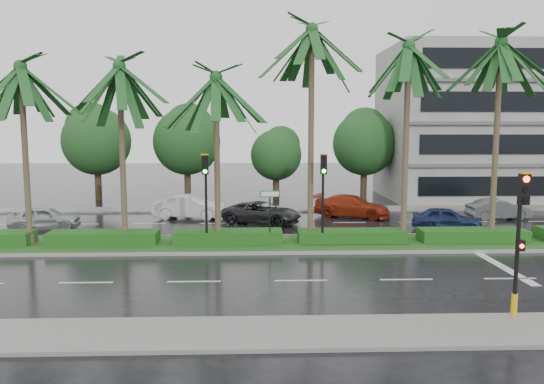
{
  "coord_description": "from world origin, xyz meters",
  "views": [
    {
      "loc": [
        -1.74,
        -24.3,
        5.76
      ],
      "look_at": [
        -0.87,
        1.5,
        2.56
      ],
      "focal_mm": 35.0,
      "sensor_mm": 36.0,
      "label": 1
    }
  ],
  "objects_px": {
    "car_red": "(352,206)",
    "signal_near": "(520,239)",
    "car_silver": "(45,218)",
    "car_white": "(190,207)",
    "street_sign": "(270,204)",
    "car_darkgrey": "(262,213)",
    "signal_median_left": "(206,186)",
    "car_grey": "(498,209)",
    "car_blue": "(446,219)"
  },
  "relations": [
    {
      "from": "signal_near",
      "to": "car_blue",
      "type": "xyz_separation_m",
      "value": [
        3.0,
        13.93,
        -1.87
      ]
    },
    {
      "from": "car_blue",
      "to": "street_sign",
      "type": "bearing_deg",
      "value": 129.74
    },
    {
      "from": "car_silver",
      "to": "car_blue",
      "type": "xyz_separation_m",
      "value": [
        22.5,
        -0.96,
        -0.02
      ]
    },
    {
      "from": "car_blue",
      "to": "car_grey",
      "type": "distance_m",
      "value": 5.6
    },
    {
      "from": "street_sign",
      "to": "car_darkgrey",
      "type": "height_order",
      "value": "street_sign"
    },
    {
      "from": "street_sign",
      "to": "car_grey",
      "type": "relative_size",
      "value": 0.68
    },
    {
      "from": "car_darkgrey",
      "to": "car_red",
      "type": "xyz_separation_m",
      "value": [
        5.79,
        2.08,
        0.05
      ]
    },
    {
      "from": "car_darkgrey",
      "to": "signal_median_left",
      "type": "bearing_deg",
      "value": 179.02
    },
    {
      "from": "car_grey",
      "to": "signal_median_left",
      "type": "bearing_deg",
      "value": 111.02
    },
    {
      "from": "street_sign",
      "to": "car_grey",
      "type": "xyz_separation_m",
      "value": [
        14.5,
        7.38,
        -1.5
      ]
    },
    {
      "from": "car_darkgrey",
      "to": "car_red",
      "type": "distance_m",
      "value": 6.15
    },
    {
      "from": "street_sign",
      "to": "car_darkgrey",
      "type": "distance_m",
      "value": 6.58
    },
    {
      "from": "car_darkgrey",
      "to": "car_silver",
      "type": "bearing_deg",
      "value": 117.9
    },
    {
      "from": "signal_median_left",
      "to": "car_red",
      "type": "xyz_separation_m",
      "value": [
        8.5,
        8.67,
        -2.3
      ]
    },
    {
      "from": "signal_median_left",
      "to": "car_red",
      "type": "bearing_deg",
      "value": 45.56
    },
    {
      "from": "car_silver",
      "to": "car_grey",
      "type": "xyz_separation_m",
      "value": [
        27.0,
        2.36,
        -0.03
      ]
    },
    {
      "from": "car_white",
      "to": "car_blue",
      "type": "xyz_separation_m",
      "value": [
        14.79,
        -4.21,
        -0.1
      ]
    },
    {
      "from": "car_white",
      "to": "car_red",
      "type": "bearing_deg",
      "value": -79.34
    },
    {
      "from": "signal_near",
      "to": "car_darkgrey",
      "type": "bearing_deg",
      "value": 114.11
    },
    {
      "from": "car_grey",
      "to": "car_darkgrey",
      "type": "bearing_deg",
      "value": 91.41
    },
    {
      "from": "street_sign",
      "to": "car_white",
      "type": "bearing_deg",
      "value": 120.06
    },
    {
      "from": "car_silver",
      "to": "car_grey",
      "type": "height_order",
      "value": "car_silver"
    },
    {
      "from": "signal_median_left",
      "to": "car_silver",
      "type": "bearing_deg",
      "value": 151.31
    },
    {
      "from": "car_silver",
      "to": "street_sign",
      "type": "bearing_deg",
      "value": -118.31
    },
    {
      "from": "car_white",
      "to": "street_sign",
      "type": "bearing_deg",
      "value": -140.49
    },
    {
      "from": "car_red",
      "to": "signal_near",
      "type": "bearing_deg",
      "value": -151.59
    },
    {
      "from": "signal_near",
      "to": "car_darkgrey",
      "type": "xyz_separation_m",
      "value": [
        -7.29,
        16.28,
        -1.85
      ]
    },
    {
      "from": "car_red",
      "to": "car_white",
      "type": "bearing_deg",
      "value": 114.95
    },
    {
      "from": "signal_near",
      "to": "car_white",
      "type": "xyz_separation_m",
      "value": [
        -11.79,
        18.14,
        -1.76
      ]
    },
    {
      "from": "car_white",
      "to": "signal_near",
      "type": "bearing_deg",
      "value": -137.53
    },
    {
      "from": "car_darkgrey",
      "to": "car_blue",
      "type": "distance_m",
      "value": 10.55
    },
    {
      "from": "signal_median_left",
      "to": "car_white",
      "type": "relative_size",
      "value": 0.97
    },
    {
      "from": "car_white",
      "to": "car_grey",
      "type": "distance_m",
      "value": 19.31
    },
    {
      "from": "street_sign",
      "to": "car_red",
      "type": "distance_m",
      "value": 10.21
    },
    {
      "from": "signal_median_left",
      "to": "car_blue",
      "type": "bearing_deg",
      "value": 18.06
    },
    {
      "from": "street_sign",
      "to": "car_white",
      "type": "distance_m",
      "value": 9.65
    },
    {
      "from": "signal_near",
      "to": "car_silver",
      "type": "distance_m",
      "value": 24.6
    },
    {
      "from": "car_grey",
      "to": "car_silver",
      "type": "bearing_deg",
      "value": 92.65
    },
    {
      "from": "car_silver",
      "to": "signal_median_left",
      "type": "bearing_deg",
      "value": -125.13
    },
    {
      "from": "car_blue",
      "to": "car_grey",
      "type": "xyz_separation_m",
      "value": [
        4.5,
        3.32,
        -0.01
      ]
    },
    {
      "from": "car_darkgrey",
      "to": "car_grey",
      "type": "height_order",
      "value": "car_darkgrey"
    },
    {
      "from": "street_sign",
      "to": "car_silver",
      "type": "bearing_deg",
      "value": 158.13
    },
    {
      "from": "car_red",
      "to": "street_sign",
      "type": "bearing_deg",
      "value": 170.79
    },
    {
      "from": "car_darkgrey",
      "to": "street_sign",
      "type": "bearing_deg",
      "value": -156.04
    },
    {
      "from": "signal_near",
      "to": "street_sign",
      "type": "relative_size",
      "value": 1.68
    },
    {
      "from": "car_silver",
      "to": "car_white",
      "type": "bearing_deg",
      "value": -73.59
    },
    {
      "from": "car_silver",
      "to": "car_red",
      "type": "xyz_separation_m",
      "value": [
        18.0,
        3.47,
        0.04
      ]
    },
    {
      "from": "car_silver",
      "to": "car_darkgrey",
      "type": "bearing_deg",
      "value": -89.95
    },
    {
      "from": "car_darkgrey",
      "to": "car_grey",
      "type": "xyz_separation_m",
      "value": [
        14.79,
        0.97,
        -0.02
      ]
    },
    {
      "from": "car_silver",
      "to": "car_blue",
      "type": "relative_size",
      "value": 1.03
    }
  ]
}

